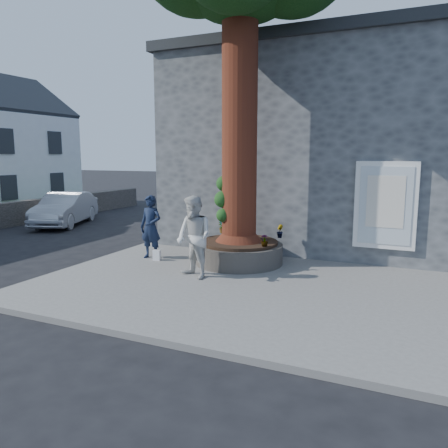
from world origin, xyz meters
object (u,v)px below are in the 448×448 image
at_px(planter, 239,252).
at_px(car_silver, 65,209).
at_px(woman, 194,237).
at_px(man, 151,227).

distance_m(planter, car_silver, 10.10).
bearing_deg(planter, woman, -104.02).
height_order(man, woman, woman).
xyz_separation_m(man, woman, (2.00, -1.23, 0.08)).
distance_m(man, woman, 2.35).
distance_m(man, car_silver, 8.10).
xyz_separation_m(planter, woman, (-0.43, -1.70, 0.67)).
height_order(planter, man, man).
bearing_deg(planter, man, -168.94).
relative_size(planter, woman, 1.20).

